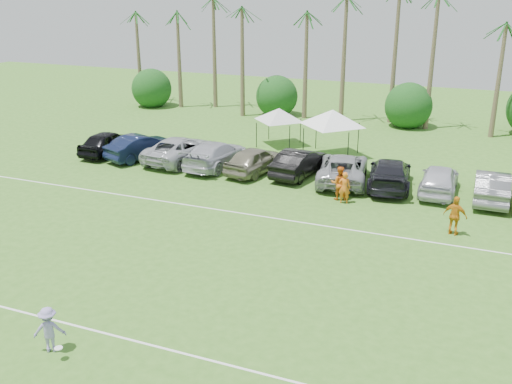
% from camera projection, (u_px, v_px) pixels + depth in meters
% --- Properties ---
extents(ground, '(120.00, 120.00, 0.00)m').
position_uv_depth(ground, '(47.00, 361.00, 18.26)').
color(ground, '#3B6E21').
rests_on(ground, ground).
extents(field_lines, '(80.00, 12.10, 0.01)m').
position_uv_depth(field_lines, '(173.00, 258.00, 25.24)').
color(field_lines, white).
rests_on(field_lines, ground).
extents(palm_tree_0, '(2.40, 2.40, 8.90)m').
position_uv_depth(palm_tree_0, '(127.00, 28.00, 56.63)').
color(palm_tree_0, brown).
rests_on(palm_tree_0, ground).
extents(palm_tree_1, '(2.40, 2.40, 9.90)m').
position_uv_depth(palm_tree_1, '(170.00, 20.00, 54.57)').
color(palm_tree_1, brown).
rests_on(palm_tree_1, ground).
extents(palm_tree_2, '(2.40, 2.40, 10.90)m').
position_uv_depth(palm_tree_2, '(217.00, 11.00, 52.51)').
color(palm_tree_2, brown).
rests_on(palm_tree_2, ground).
extents(palm_tree_3, '(2.40, 2.40, 11.90)m').
position_uv_depth(palm_tree_3, '(257.00, 2.00, 50.82)').
color(palm_tree_3, brown).
rests_on(palm_tree_3, ground).
extents(palm_tree_4, '(2.40, 2.40, 8.90)m').
position_uv_depth(palm_tree_4, '(299.00, 33.00, 50.28)').
color(palm_tree_4, brown).
rests_on(palm_tree_4, ground).
extents(palm_tree_5, '(2.40, 2.40, 9.90)m').
position_uv_depth(palm_tree_5, '(344.00, 24.00, 48.58)').
color(palm_tree_5, brown).
rests_on(palm_tree_5, ground).
extents(palm_tree_6, '(2.40, 2.40, 10.90)m').
position_uv_depth(palm_tree_6, '(392.00, 14.00, 46.88)').
color(palm_tree_6, brown).
rests_on(palm_tree_6, ground).
extents(palm_tree_7, '(2.40, 2.40, 11.90)m').
position_uv_depth(palm_tree_7, '(444.00, 4.00, 45.18)').
color(palm_tree_7, brown).
rests_on(palm_tree_7, ground).
extents(palm_tree_8, '(2.40, 2.40, 8.90)m').
position_uv_depth(palm_tree_8, '(508.00, 39.00, 44.30)').
color(palm_tree_8, brown).
rests_on(palm_tree_8, ground).
extents(bush_tree_0, '(4.00, 4.00, 4.00)m').
position_uv_depth(bush_tree_0, '(161.00, 86.00, 58.37)').
color(bush_tree_0, brown).
rests_on(bush_tree_0, ground).
extents(bush_tree_1, '(4.00, 4.00, 4.00)m').
position_uv_depth(bush_tree_1, '(281.00, 94.00, 53.79)').
color(bush_tree_1, brown).
rests_on(bush_tree_1, ground).
extents(bush_tree_2, '(4.00, 4.00, 4.00)m').
position_uv_depth(bush_tree_2, '(411.00, 103.00, 49.56)').
color(bush_tree_2, brown).
rests_on(bush_tree_2, ground).
extents(sideline_player_a, '(0.74, 0.57, 1.80)m').
position_uv_depth(sideline_player_a, '(344.00, 188.00, 31.37)').
color(sideline_player_a, orange).
rests_on(sideline_player_a, ground).
extents(sideline_player_b, '(1.09, 0.93, 1.94)m').
position_uv_depth(sideline_player_b, '(339.00, 183.00, 31.88)').
color(sideline_player_b, orange).
rests_on(sideline_player_b, ground).
extents(sideline_player_c, '(1.22, 0.74, 1.94)m').
position_uv_depth(sideline_player_c, '(455.00, 216.00, 27.32)').
color(sideline_player_c, orange).
rests_on(sideline_player_c, ground).
extents(canopy_tent_left, '(4.04, 4.04, 3.27)m').
position_uv_depth(canopy_tent_left, '(279.00, 108.00, 42.42)').
color(canopy_tent_left, black).
rests_on(canopy_tent_left, ground).
extents(canopy_tent_right, '(4.81, 4.81, 3.90)m').
position_uv_depth(canopy_tent_right, '(333.00, 110.00, 39.29)').
color(canopy_tent_right, black).
rests_on(canopy_tent_right, ground).
extents(frisbee_player, '(1.31, 1.04, 1.60)m').
position_uv_depth(frisbee_player, '(49.00, 330.00, 18.55)').
color(frisbee_player, '#9488C1').
rests_on(frisbee_player, ground).
extents(parked_car_0, '(2.10, 5.06, 1.71)m').
position_uv_depth(parked_car_0, '(108.00, 142.00, 40.64)').
color(parked_car_0, black).
rests_on(parked_car_0, ground).
extents(parked_car_1, '(3.51, 5.51, 1.71)m').
position_uv_depth(parked_car_1, '(142.00, 147.00, 39.59)').
color(parked_car_1, '#101834').
rests_on(parked_car_1, ground).
extents(parked_car_2, '(3.39, 6.40, 1.71)m').
position_uv_depth(parked_car_2, '(180.00, 149.00, 38.95)').
color(parked_car_2, '#AFB0B5').
rests_on(parked_car_2, ground).
extents(parked_car_3, '(2.87, 6.08, 1.71)m').
position_uv_depth(parked_car_3, '(216.00, 154.00, 37.75)').
color(parked_car_3, '#B1B2BB').
rests_on(parked_car_3, ground).
extents(parked_car_4, '(2.90, 5.32, 1.71)m').
position_uv_depth(parked_car_4, '(255.00, 160.00, 36.56)').
color(parked_car_4, gray).
rests_on(parked_car_4, ground).
extents(parked_car_5, '(2.49, 5.40, 1.71)m').
position_uv_depth(parked_car_5, '(299.00, 162.00, 36.03)').
color(parked_car_5, black).
rests_on(parked_car_5, ground).
extents(parked_car_6, '(3.85, 6.56, 1.71)m').
position_uv_depth(parked_car_6, '(343.00, 168.00, 34.90)').
color(parked_car_6, '#98999C').
rests_on(parked_car_6, ground).
extents(parked_car_7, '(3.13, 6.16, 1.71)m').
position_uv_depth(parked_car_7, '(390.00, 173.00, 33.93)').
color(parked_car_7, black).
rests_on(parked_car_7, ground).
extents(parked_car_8, '(2.04, 5.04, 1.71)m').
position_uv_depth(parked_car_8, '(439.00, 179.00, 32.89)').
color(parked_car_8, silver).
rests_on(parked_car_8, ground).
extents(parked_car_9, '(1.86, 5.22, 1.71)m').
position_uv_depth(parked_car_9, '(492.00, 186.00, 31.77)').
color(parked_car_9, slate).
rests_on(parked_car_9, ground).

